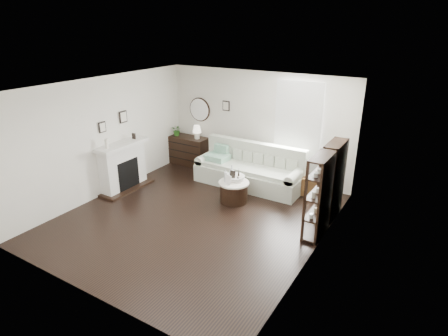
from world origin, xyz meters
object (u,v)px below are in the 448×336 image
Objects in this scene: sofa at (250,172)px; dresser at (187,150)px; pedestal_table at (234,178)px; drum_table at (234,192)px.

dresser is (-2.20, 0.39, 0.06)m from sofa.
dresser is 2.60m from pedestal_table.
drum_table is 0.31m from pedestal_table.
drum_table is 1.21× the size of pedestal_table.
sofa reaches higher than dresser.
pedestal_table is at bearing -29.33° from dresser.
pedestal_table is (2.26, -1.27, 0.12)m from dresser.
sofa is at bearing 94.16° from pedestal_table.
sofa is 3.88× the size of drum_table.
dresser reaches higher than pedestal_table.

